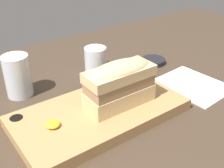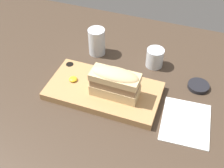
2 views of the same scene
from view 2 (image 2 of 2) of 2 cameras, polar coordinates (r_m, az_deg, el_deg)
The scene contains 8 objects.
dining_table at distance 98.69cm, azimuth 0.83°, elevation -3.01°, with size 191.01×107.29×2.00cm.
serving_board at distance 98.28cm, azimuth -1.69°, elevation -1.30°, with size 39.10×20.28×2.76cm.
sandwich at distance 91.15cm, azimuth 0.53°, elevation 0.46°, with size 16.21×7.00×10.61cm.
mustard_dollop at distance 100.29cm, azimuth -7.99°, elevation 0.87°, with size 2.94×2.94×1.17cm.
water_glass at distance 113.79cm, azimuth -3.10°, elevation 8.29°, with size 6.71×6.71×11.01cm.
wine_glass at distance 109.35cm, azimuth 8.68°, elevation 5.21°, with size 6.65×6.65×7.41cm.
napkin at distance 93.51cm, azimuth 14.74°, elevation -7.48°, with size 16.41×19.40×0.40cm.
condiment_dish at distance 105.35cm, azimuth 17.14°, elevation -0.38°, with size 7.60×7.60×1.46cm.
Camera 2 is at (21.51, -63.40, 73.51)cm, focal length 45.00 mm.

